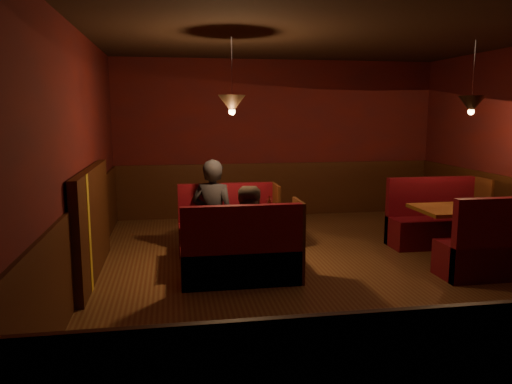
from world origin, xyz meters
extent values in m
cube|color=#582D18|center=(0.00, 0.00, -0.01)|extent=(6.00, 7.00, 0.01)
cube|color=black|center=(0.00, 0.00, 2.90)|extent=(6.00, 7.00, 0.01)
cube|color=#391113|center=(0.00, 3.50, 1.45)|extent=(6.00, 0.01, 2.90)
cube|color=#391113|center=(-3.00, 0.00, 1.45)|extent=(0.01, 7.00, 2.90)
cube|color=#391C0C|center=(0.00, 3.48, 0.50)|extent=(6.00, 0.04, 1.00)
cube|color=#391C0C|center=(-2.98, 0.00, 0.50)|extent=(0.04, 7.00, 1.00)
cube|color=#391C0C|center=(-2.92, 0.40, 0.65)|extent=(0.10, 2.20, 1.30)
cube|color=gold|center=(-2.87, -0.15, 0.65)|extent=(0.01, 0.12, 1.30)
cylinder|color=#333333|center=(-1.22, 0.50, 2.45)|extent=(0.01, 0.01, 0.80)
cone|color=black|center=(-1.22, 0.50, 2.05)|extent=(0.34, 0.34, 0.22)
sphere|color=#FFBF72|center=(-1.22, 0.50, 1.96)|extent=(0.08, 0.08, 0.08)
cylinder|color=#333333|center=(1.83, 0.24, 2.45)|extent=(0.01, 0.01, 0.80)
cone|color=black|center=(1.83, 0.24, 2.05)|extent=(0.34, 0.34, 0.22)
sphere|color=#FFBF72|center=(1.83, 0.24, 1.96)|extent=(0.08, 0.08, 0.08)
cube|color=#533111|center=(-1.22, 0.50, 0.65)|extent=(1.26, 0.77, 0.05)
cylinder|color=#391C0C|center=(-1.22, 0.50, 0.32)|extent=(0.13, 0.13, 0.63)
cylinder|color=#391C0C|center=(-1.22, 0.50, 0.02)|extent=(0.51, 0.51, 0.04)
cylinder|color=silver|center=(-1.20, 0.36, 0.68)|extent=(0.25, 0.25, 0.02)
cube|color=black|center=(-1.19, 0.41, 0.71)|extent=(0.08, 0.07, 0.03)
ellipsoid|color=silver|center=(-1.18, 0.39, 0.72)|extent=(0.06, 0.06, 0.05)
cube|color=tan|center=(-1.08, 0.29, 0.71)|extent=(0.07, 0.04, 0.03)
cylinder|color=silver|center=(-1.23, 0.32, 0.70)|extent=(0.08, 0.10, 0.01)
cylinder|color=silver|center=(-1.33, 0.67, 0.68)|extent=(0.23, 0.23, 0.01)
ellipsoid|color=beige|center=(-1.27, 0.71, 0.71)|extent=(0.09, 0.09, 0.05)
cube|color=silver|center=(-1.34, 0.62, 0.69)|extent=(0.17, 0.07, 0.00)
cylinder|color=white|center=(-0.95, 0.53, 0.71)|extent=(0.05, 0.05, 0.08)
cylinder|color=white|center=(-0.71, 0.72, 0.74)|extent=(0.07, 0.07, 0.14)
cylinder|color=white|center=(-0.82, 0.29, 0.74)|extent=(0.07, 0.07, 0.14)
cylinder|color=#47230F|center=(-0.73, 0.57, 0.75)|extent=(0.05, 0.05, 0.14)
cylinder|color=#47230F|center=(-0.73, 0.57, 0.85)|extent=(0.02, 0.02, 0.06)
ellipsoid|color=white|center=(-0.88, 0.36, 0.70)|extent=(0.10, 0.10, 0.04)
cube|color=#330A11|center=(-1.22, 1.15, 0.20)|extent=(1.35, 0.50, 0.41)
cube|color=#330A11|center=(-1.22, 1.35, 0.47)|extent=(1.35, 0.11, 0.95)
cube|color=#391C0C|center=(-0.52, 1.15, 0.47)|extent=(0.04, 0.50, 0.95)
cube|color=#330A11|center=(-1.22, -0.15, 0.20)|extent=(1.35, 0.50, 0.41)
cube|color=#330A11|center=(-1.22, -0.35, 0.47)|extent=(1.35, 0.11, 0.95)
cube|color=#391C0C|center=(-0.52, -0.15, 0.47)|extent=(0.04, 0.50, 0.95)
cube|color=#533111|center=(1.83, 0.24, 0.69)|extent=(1.26, 0.81, 0.05)
cylinder|color=#391C0C|center=(1.83, 0.24, 0.33)|extent=(0.13, 0.13, 0.66)
cylinder|color=#391C0C|center=(1.83, 0.24, 0.02)|extent=(0.53, 0.53, 0.04)
cube|color=#330A11|center=(1.83, 0.93, 0.21)|extent=(1.36, 0.52, 0.43)
cube|color=#330A11|center=(1.83, 1.14, 0.50)|extent=(1.36, 0.11, 1.00)
cube|color=#391C0C|center=(2.53, 0.93, 0.50)|extent=(0.04, 0.52, 1.00)
cube|color=#330A11|center=(1.83, -0.45, 0.21)|extent=(1.36, 0.52, 0.43)
cube|color=#330A11|center=(1.83, -0.65, 0.50)|extent=(1.36, 0.11, 1.00)
imported|color=black|center=(-1.42, 1.14, 0.83)|extent=(0.71, 0.59, 1.67)
imported|color=#3E322A|center=(-1.06, -0.09, 0.73)|extent=(0.81, 0.69, 1.47)
camera|label=1|loc=(-1.97, -5.66, 1.96)|focal=35.00mm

